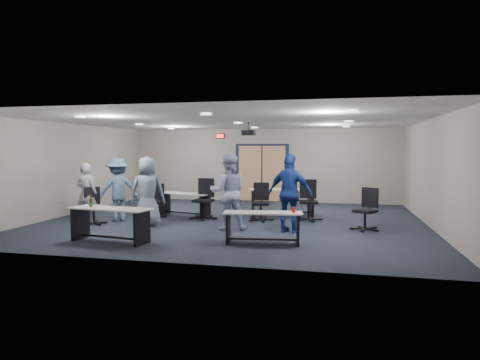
% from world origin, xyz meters
% --- Properties ---
extents(floor, '(10.00, 10.00, 0.00)m').
position_xyz_m(floor, '(0.00, 0.00, 0.00)').
color(floor, black).
rests_on(floor, ground).
extents(back_wall, '(10.00, 0.04, 2.70)m').
position_xyz_m(back_wall, '(0.00, 4.50, 1.35)').
color(back_wall, gray).
rests_on(back_wall, floor).
extents(front_wall, '(10.00, 0.04, 2.70)m').
position_xyz_m(front_wall, '(0.00, -4.50, 1.35)').
color(front_wall, gray).
rests_on(front_wall, floor).
extents(left_wall, '(0.04, 9.00, 2.70)m').
position_xyz_m(left_wall, '(-5.00, 0.00, 1.35)').
color(left_wall, gray).
rests_on(left_wall, floor).
extents(right_wall, '(0.04, 9.00, 2.70)m').
position_xyz_m(right_wall, '(5.00, 0.00, 1.35)').
color(right_wall, gray).
rests_on(right_wall, floor).
extents(ceiling, '(10.00, 9.00, 0.04)m').
position_xyz_m(ceiling, '(0.00, 0.00, 2.70)').
color(ceiling, white).
rests_on(ceiling, back_wall).
extents(double_door, '(2.00, 0.07, 2.20)m').
position_xyz_m(double_door, '(0.00, 4.46, 1.05)').
color(double_door, black).
rests_on(double_door, back_wall).
extents(exit_sign, '(0.32, 0.07, 0.18)m').
position_xyz_m(exit_sign, '(-1.60, 4.44, 2.45)').
color(exit_sign, black).
rests_on(exit_sign, back_wall).
extents(ceiling_projector, '(0.35, 0.32, 0.37)m').
position_xyz_m(ceiling_projector, '(0.30, 0.50, 2.40)').
color(ceiling_projector, black).
rests_on(ceiling_projector, ceiling).
extents(ceiling_can_lights, '(6.24, 5.74, 0.02)m').
position_xyz_m(ceiling_can_lights, '(0.00, 0.25, 2.67)').
color(ceiling_can_lights, white).
rests_on(ceiling_can_lights, ceiling).
extents(table_front_left, '(1.83, 0.84, 0.98)m').
position_xyz_m(table_front_left, '(-1.90, -3.20, 0.49)').
color(table_front_left, beige).
rests_on(table_front_left, floor).
extents(table_front_right, '(1.66, 0.73, 0.76)m').
position_xyz_m(table_front_right, '(1.26, -2.68, 0.45)').
color(table_front_right, beige).
rests_on(table_front_right, floor).
extents(table_back_left, '(1.73, 0.99, 0.67)m').
position_xyz_m(table_back_left, '(-1.61, 0.50, 0.46)').
color(table_back_left, beige).
rests_on(table_back_left, floor).
extents(table_back_right, '(2.03, 1.08, 0.79)m').
position_xyz_m(table_back_right, '(1.17, 1.15, 0.54)').
color(table_back_right, beige).
rests_on(table_back_right, floor).
extents(chair_back_a, '(0.65, 0.65, 0.95)m').
position_xyz_m(chair_back_a, '(-2.31, 0.02, 0.48)').
color(chair_back_a, black).
rests_on(chair_back_a, floor).
extents(chair_back_b, '(0.75, 0.75, 1.13)m').
position_xyz_m(chair_back_b, '(-0.89, 0.05, 0.56)').
color(chair_back_b, black).
rests_on(chair_back_b, floor).
extents(chair_back_c, '(0.71, 0.71, 1.03)m').
position_xyz_m(chair_back_c, '(0.72, 0.11, 0.51)').
color(chair_back_c, black).
rests_on(chair_back_c, floor).
extents(chair_back_d, '(0.78, 0.78, 1.11)m').
position_xyz_m(chair_back_d, '(1.98, 0.44, 0.56)').
color(chair_back_d, black).
rests_on(chair_back_d, floor).
extents(chair_loose_left, '(0.85, 0.85, 0.96)m').
position_xyz_m(chair_loose_left, '(-3.37, -1.42, 0.48)').
color(chair_loose_left, black).
rests_on(chair_loose_left, floor).
extents(chair_loose_right, '(0.88, 0.88, 1.02)m').
position_xyz_m(chair_loose_right, '(3.39, -0.71, 0.51)').
color(chair_loose_right, black).
rests_on(chair_loose_right, floor).
extents(person_gray, '(0.58, 0.39, 1.59)m').
position_xyz_m(person_gray, '(-3.67, -1.26, 0.79)').
color(person_gray, '#969BA4').
rests_on(person_gray, floor).
extents(person_plaid, '(0.98, 0.77, 1.76)m').
position_xyz_m(person_plaid, '(-1.92, -1.32, 0.88)').
color(person_plaid, slate).
rests_on(person_plaid, floor).
extents(person_lightblue, '(1.04, 0.89, 1.83)m').
position_xyz_m(person_lightblue, '(0.18, -1.33, 0.92)').
color(person_lightblue, '#9DA8D0').
rests_on(person_lightblue, floor).
extents(person_navy, '(1.16, 0.73, 1.83)m').
position_xyz_m(person_navy, '(1.67, -1.36, 0.92)').
color(person_navy, navy).
rests_on(person_navy, floor).
extents(person_back, '(1.26, 1.19, 1.72)m').
position_xyz_m(person_back, '(-3.05, -0.74, 0.86)').
color(person_back, '#496383').
rests_on(person_back, floor).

